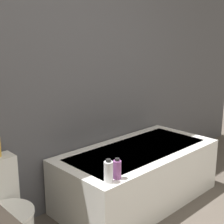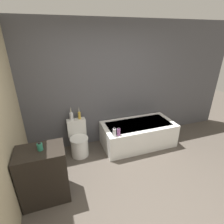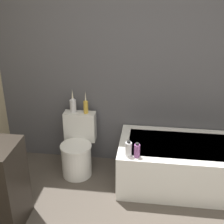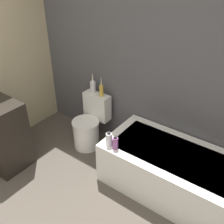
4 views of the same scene
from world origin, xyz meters
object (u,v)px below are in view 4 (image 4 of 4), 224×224
object	(u,v)px
vase_gold	(93,86)
bathtub	(175,172)
toilet	(89,125)
shampoo_bottle_short	(115,143)
vase_silver	(101,90)
shampoo_bottle_tall	(109,139)

from	to	relation	value
vase_gold	bathtub	bearing A→B (deg)	-12.05
toilet	vase_gold	xyz separation A→B (m)	(-0.08, 0.20, 0.50)
shampoo_bottle_short	vase_gold	bearing A→B (deg)	143.18
vase_gold	vase_silver	bearing A→B (deg)	-6.69
vase_silver	shampoo_bottle_tall	world-z (taller)	vase_silver
vase_silver	shampoo_bottle_short	distance (m)	0.89
shampoo_bottle_short	toilet	bearing A→B (deg)	150.89
bathtub	vase_silver	xyz separation A→B (m)	(-1.23, 0.28, 0.53)
toilet	bathtub	bearing A→B (deg)	-4.28
shampoo_bottle_tall	shampoo_bottle_short	bearing A→B (deg)	-1.88
vase_gold	toilet	bearing A→B (deg)	-68.16
toilet	vase_gold	bearing A→B (deg)	111.84
toilet	vase_silver	xyz separation A→B (m)	(0.08, 0.18, 0.50)
bathtub	vase_gold	xyz separation A→B (m)	(-1.39, 0.30, 0.54)
vase_gold	shampoo_bottle_tall	world-z (taller)	vase_gold
vase_gold	shampoo_bottle_short	bearing A→B (deg)	-36.82
vase_gold	shampoo_bottle_short	xyz separation A→B (m)	(0.80, -0.60, -0.21)
vase_silver	vase_gold	bearing A→B (deg)	173.31
toilet	vase_silver	distance (m)	0.54
bathtub	toilet	size ratio (longest dim) A/B	2.25
shampoo_bottle_tall	vase_gold	bearing A→B (deg)	140.13
shampoo_bottle_tall	vase_silver	bearing A→B (deg)	133.87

